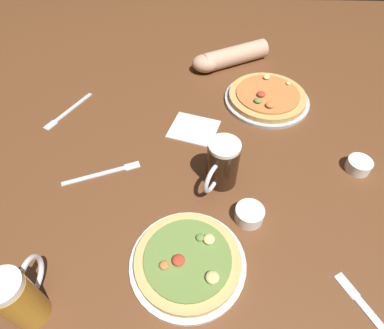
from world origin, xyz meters
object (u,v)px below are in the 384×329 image
object	(u,v)px
pizza_plate_near	(187,261)
napkin_folded	(194,129)
ramekin_butter	(249,214)
fork_left	(104,173)
diner_arm	(227,57)
pizza_plate_far	(267,97)
beer_mug_amber	(20,297)
ramekin_sauce	(359,165)
fork_spare	(68,111)
beer_mug_dark	(222,164)
knife_right	(377,321)

from	to	relation	value
pizza_plate_near	napkin_folded	world-z (taller)	pizza_plate_near
ramekin_butter	fork_left	world-z (taller)	ramekin_butter
ramekin_butter	diner_arm	xyz separation A→B (m)	(-0.03, 0.72, 0.02)
diner_arm	fork_left	bearing A→B (deg)	-123.14
pizza_plate_near	pizza_plate_far	size ratio (longest dim) A/B	0.91
beer_mug_amber	pizza_plate_near	bearing A→B (deg)	19.43
beer_mug_amber	ramekin_sauce	world-z (taller)	beer_mug_amber
pizza_plate_far	beer_mug_amber	size ratio (longest dim) A/B	1.85
pizza_plate_near	napkin_folded	bearing A→B (deg)	89.99
pizza_plate_near	fork_spare	world-z (taller)	pizza_plate_near
beer_mug_amber	fork_left	distance (m)	0.40
pizza_plate_far	fork_left	bearing A→B (deg)	-145.40
pizza_plate_near	beer_mug_dark	xyz separation A→B (m)	(0.08, 0.25, 0.05)
napkin_folded	fork_spare	distance (m)	0.45
pizza_plate_near	beer_mug_amber	size ratio (longest dim) A/B	1.69
beer_mug_dark	ramekin_sauce	bearing A→B (deg)	8.10
napkin_folded	beer_mug_dark	bearing A→B (deg)	-68.56
pizza_plate_far	beer_mug_dark	xyz separation A→B (m)	(-0.17, -0.37, 0.05)
pizza_plate_near	fork_left	xyz separation A→B (m)	(-0.26, 0.27, -0.01)
pizza_plate_far	napkin_folded	size ratio (longest dim) A/B	2.00
ramekin_sauce	ramekin_butter	size ratio (longest dim) A/B	0.94
ramekin_sauce	knife_right	world-z (taller)	ramekin_sauce
pizza_plate_far	diner_arm	size ratio (longest dim) A/B	0.98
ramekin_butter	diner_arm	bearing A→B (deg)	92.50
knife_right	fork_spare	world-z (taller)	same
beer_mug_amber	fork_spare	bearing A→B (deg)	99.91
beer_mug_dark	ramekin_sauce	distance (m)	0.41
napkin_folded	fork_spare	bearing A→B (deg)	170.29
beer_mug_amber	pizza_plate_far	bearing A→B (deg)	51.74
diner_arm	beer_mug_dark	bearing A→B (deg)	-93.76
beer_mug_amber	fork_left	xyz separation A→B (m)	(0.07, 0.38, -0.08)
beer_mug_amber	beer_mug_dark	bearing A→B (deg)	42.10
beer_mug_amber	fork_spare	distance (m)	0.67
ramekin_butter	napkin_folded	world-z (taller)	ramekin_butter
napkin_folded	knife_right	xyz separation A→B (m)	(0.40, -0.58, -0.00)
pizza_plate_near	beer_mug_dark	size ratio (longest dim) A/B	1.89
fork_left	pizza_plate_far	bearing A→B (deg)	34.60
pizza_plate_near	fork_left	distance (m)	0.37
beer_mug_amber	knife_right	world-z (taller)	beer_mug_amber
napkin_folded	ramekin_sauce	bearing A→B (deg)	-17.62
ramekin_sauce	diner_arm	size ratio (longest dim) A/B	0.23
beer_mug_amber	napkin_folded	xyz separation A→B (m)	(0.32, 0.58, -0.08)
pizza_plate_near	fork_spare	size ratio (longest dim) A/B	1.35
beer_mug_amber	fork_spare	size ratio (longest dim) A/B	0.80
knife_right	diner_arm	bearing A→B (deg)	106.27
beer_mug_dark	knife_right	size ratio (longest dim) A/B	0.68
beer_mug_dark	diner_arm	xyz separation A→B (m)	(0.04, 0.59, -0.04)
beer_mug_amber	fork_spare	world-z (taller)	beer_mug_amber
diner_arm	ramekin_butter	bearing A→B (deg)	-87.50
pizza_plate_near	beer_mug_amber	distance (m)	0.35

